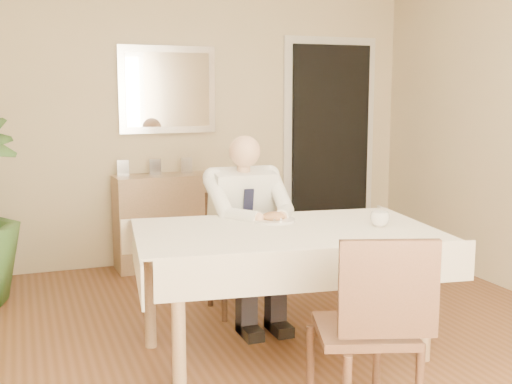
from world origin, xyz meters
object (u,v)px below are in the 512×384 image
object	(u,v)px
chair_near	(374,321)
sideboard	(174,220)
seated_man	(250,220)
dining_table	(285,243)
chair_far	(236,244)
coffee_mug	(380,219)

from	to	relation	value
chair_near	sideboard	xyz separation A→B (m)	(-0.20, 3.06, -0.10)
seated_man	dining_table	bearing A→B (deg)	-90.00
chair_far	coffee_mug	size ratio (longest dim) A/B	7.65
seated_man	coffee_mug	bearing A→B (deg)	-52.77
chair_near	seated_man	distance (m)	1.54
chair_far	chair_near	xyz separation A→B (m)	(0.04, -1.81, 0.05)
chair_far	coffee_mug	bearing A→B (deg)	-66.84
dining_table	chair_near	xyz separation A→B (m)	(0.04, -0.93, -0.15)
dining_table	sideboard	distance (m)	2.15
chair_far	seated_man	world-z (taller)	seated_man
seated_man	sideboard	size ratio (longest dim) A/B	1.22
dining_table	seated_man	distance (m)	0.59
chair_far	sideboard	bearing A→B (deg)	91.57
dining_table	seated_man	bearing A→B (deg)	97.21
chair_near	sideboard	world-z (taller)	chair_near
seated_man	chair_near	bearing A→B (deg)	-88.48
dining_table	sideboard	size ratio (longest dim) A/B	1.80
sideboard	coffee_mug	bearing A→B (deg)	-74.98
chair_near	coffee_mug	world-z (taller)	chair_near
dining_table	chair_far	bearing A→B (deg)	97.21
seated_man	sideboard	bearing A→B (deg)	95.80
dining_table	seated_man	size ratio (longest dim) A/B	1.48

